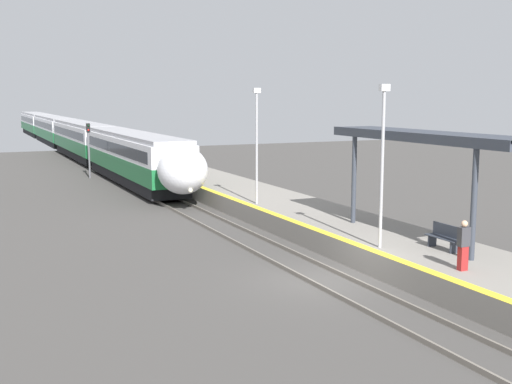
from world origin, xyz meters
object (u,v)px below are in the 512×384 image
object	(u,v)px
person_waiting	(463,245)
lamppost_mid	(257,139)
railway_signal	(89,145)
lamppost_near	(382,156)
train	(68,134)
platform_bench	(445,237)

from	to	relation	value
person_waiting	lamppost_mid	bearing A→B (deg)	92.10
railway_signal	lamppost_mid	world-z (taller)	lamppost_mid
lamppost_near	lamppost_mid	size ratio (longest dim) A/B	1.00
lamppost_near	lamppost_mid	distance (m)	10.60
train	person_waiting	world-z (taller)	train
train	person_waiting	bearing A→B (deg)	-87.30
lamppost_near	train	bearing A→B (deg)	92.34
railway_signal	lamppost_mid	distance (m)	21.68
platform_bench	railway_signal	world-z (taller)	railway_signal
platform_bench	lamppost_near	xyz separation A→B (m)	(-1.92, 1.22, 2.84)
train	railway_signal	xyz separation A→B (m)	(-2.21, -25.03, 0.47)
train	lamppost_near	xyz separation A→B (m)	(2.32, -56.77, 2.05)
train	lamppost_mid	distance (m)	46.28
train	railway_signal	distance (m)	25.13
train	platform_bench	size ratio (longest dim) A/B	55.69
person_waiting	railway_signal	bearing A→B (deg)	98.12
person_waiting	railway_signal	xyz separation A→B (m)	(-5.05, 35.38, 0.91)
person_waiting	lamppost_mid	distance (m)	14.46
platform_bench	railway_signal	size ratio (longest dim) A/B	0.36
railway_signal	lamppost_mid	xyz separation A→B (m)	(4.53, -21.15, 1.58)
train	railway_signal	size ratio (longest dim) A/B	20.17
person_waiting	railway_signal	world-z (taller)	railway_signal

